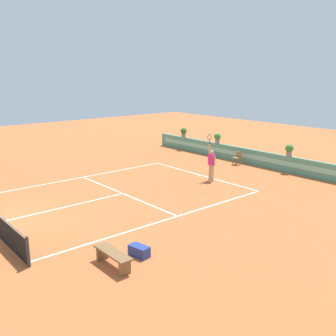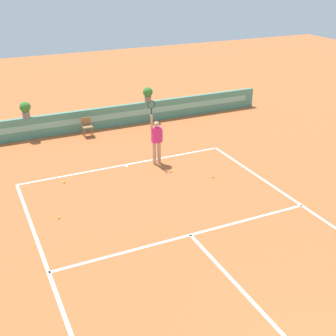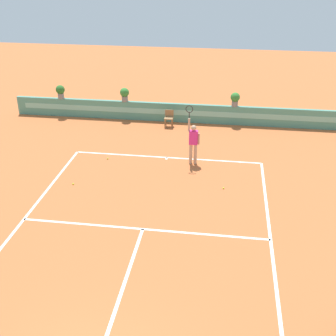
{
  "view_description": "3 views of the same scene",
  "coord_description": "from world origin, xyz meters",
  "px_view_note": "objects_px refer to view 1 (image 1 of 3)",
  "views": [
    {
      "loc": [
        15.5,
        -3.74,
        5.82
      ],
      "look_at": [
        0.47,
        8.95,
        1.0
      ],
      "focal_mm": 41.33,
      "sensor_mm": 36.0,
      "label": 1
    },
    {
      "loc": [
        -5.32,
        -3.41,
        7.28
      ],
      "look_at": [
        0.47,
        8.95,
        1.0
      ],
      "focal_mm": 48.27,
      "sensor_mm": 36.0,
      "label": 2
    },
    {
      "loc": [
        2.45,
        -4.85,
        8.11
      ],
      "look_at": [
        0.47,
        8.95,
        1.0
      ],
      "focal_mm": 45.44,
      "sensor_mm": 36.0,
      "label": 3
    }
  ],
  "objects_px": {
    "bench_courtside": "(113,256)",
    "tennis_ball_near_baseline": "(166,168)",
    "tennis_ball_by_sideline": "(128,172)",
    "potted_plant_left": "(217,137)",
    "ball_kid_chair": "(237,157)",
    "tennis_ball_mid_court": "(203,193)",
    "potted_plant_right": "(289,149)",
    "tennis_player": "(211,162)",
    "gear_bag": "(139,251)",
    "potted_plant_far_left": "(184,132)"
  },
  "relations": [
    {
      "from": "ball_kid_chair",
      "to": "tennis_ball_by_sideline",
      "type": "relative_size",
      "value": 12.5
    },
    {
      "from": "bench_courtside",
      "to": "tennis_ball_near_baseline",
      "type": "relative_size",
      "value": 23.53
    },
    {
      "from": "tennis_ball_near_baseline",
      "to": "bench_courtside",
      "type": "bearing_deg",
      "value": -47.32
    },
    {
      "from": "tennis_ball_near_baseline",
      "to": "potted_plant_left",
      "type": "distance_m",
      "value": 5.24
    },
    {
      "from": "tennis_ball_mid_court",
      "to": "potted_plant_left",
      "type": "bearing_deg",
      "value": 128.21
    },
    {
      "from": "ball_kid_chair",
      "to": "tennis_ball_mid_court",
      "type": "xyz_separation_m",
      "value": [
        2.99,
        -6.21,
        -0.44
      ]
    },
    {
      "from": "tennis_ball_mid_court",
      "to": "tennis_ball_by_sideline",
      "type": "bearing_deg",
      "value": -175.07
    },
    {
      "from": "ball_kid_chair",
      "to": "tennis_ball_mid_court",
      "type": "relative_size",
      "value": 12.5
    },
    {
      "from": "tennis_ball_near_baseline",
      "to": "ball_kid_chair",
      "type": "bearing_deg",
      "value": 64.03
    },
    {
      "from": "ball_kid_chair",
      "to": "gear_bag",
      "type": "xyz_separation_m",
      "value": [
        6.46,
        -12.63,
        -0.3
      ]
    },
    {
      "from": "potted_plant_far_left",
      "to": "potted_plant_right",
      "type": "height_order",
      "value": "same"
    },
    {
      "from": "potted_plant_right",
      "to": "tennis_ball_near_baseline",
      "type": "bearing_deg",
      "value": -137.04
    },
    {
      "from": "tennis_ball_mid_court",
      "to": "potted_plant_right",
      "type": "xyz_separation_m",
      "value": [
        0.33,
        6.94,
        1.38
      ]
    },
    {
      "from": "potted_plant_left",
      "to": "tennis_player",
      "type": "bearing_deg",
      "value": -50.11
    },
    {
      "from": "tennis_player",
      "to": "tennis_ball_near_baseline",
      "type": "height_order",
      "value": "tennis_player"
    },
    {
      "from": "potted_plant_right",
      "to": "tennis_ball_mid_court",
      "type": "bearing_deg",
      "value": -92.72
    },
    {
      "from": "tennis_ball_by_sideline",
      "to": "potted_plant_left",
      "type": "xyz_separation_m",
      "value": [
        0.35,
        7.45,
        1.38
      ]
    },
    {
      "from": "bench_courtside",
      "to": "tennis_ball_by_sideline",
      "type": "relative_size",
      "value": 23.53
    },
    {
      "from": "gear_bag",
      "to": "potted_plant_far_left",
      "type": "distance_m",
      "value": 18.32
    },
    {
      "from": "tennis_ball_near_baseline",
      "to": "potted_plant_left",
      "type": "xyz_separation_m",
      "value": [
        -0.38,
        5.05,
        1.38
      ]
    },
    {
      "from": "bench_courtside",
      "to": "tennis_ball_near_baseline",
      "type": "height_order",
      "value": "bench_courtside"
    },
    {
      "from": "tennis_ball_near_baseline",
      "to": "potted_plant_left",
      "type": "height_order",
      "value": "potted_plant_left"
    },
    {
      "from": "ball_kid_chair",
      "to": "tennis_ball_mid_court",
      "type": "distance_m",
      "value": 6.91
    },
    {
      "from": "bench_courtside",
      "to": "potted_plant_right",
      "type": "height_order",
      "value": "potted_plant_right"
    },
    {
      "from": "tennis_ball_by_sideline",
      "to": "potted_plant_left",
      "type": "distance_m",
      "value": 7.58
    },
    {
      "from": "gear_bag",
      "to": "tennis_ball_near_baseline",
      "type": "relative_size",
      "value": 10.29
    },
    {
      "from": "tennis_ball_mid_court",
      "to": "bench_courtside",
      "type": "bearing_deg",
      "value": -64.62
    },
    {
      "from": "gear_bag",
      "to": "tennis_player",
      "type": "height_order",
      "value": "tennis_player"
    },
    {
      "from": "gear_bag",
      "to": "tennis_ball_mid_court",
      "type": "distance_m",
      "value": 7.29
    },
    {
      "from": "gear_bag",
      "to": "potted_plant_right",
      "type": "bearing_deg",
      "value": 103.22
    },
    {
      "from": "tennis_ball_mid_court",
      "to": "tennis_ball_by_sideline",
      "type": "xyz_separation_m",
      "value": [
        -5.82,
        -0.5,
        0.0
      ]
    },
    {
      "from": "tennis_ball_near_baseline",
      "to": "tennis_ball_mid_court",
      "type": "bearing_deg",
      "value": -20.45
    },
    {
      "from": "tennis_ball_by_sideline",
      "to": "potted_plant_right",
      "type": "height_order",
      "value": "potted_plant_right"
    },
    {
      "from": "bench_courtside",
      "to": "tennis_ball_mid_court",
      "type": "bearing_deg",
      "value": 115.38
    },
    {
      "from": "ball_kid_chair",
      "to": "potted_plant_right",
      "type": "distance_m",
      "value": 3.52
    },
    {
      "from": "ball_kid_chair",
      "to": "tennis_ball_near_baseline",
      "type": "bearing_deg",
      "value": -115.97
    },
    {
      "from": "bench_courtside",
      "to": "tennis_ball_by_sideline",
      "type": "bearing_deg",
      "value": 143.36
    },
    {
      "from": "tennis_ball_by_sideline",
      "to": "potted_plant_right",
      "type": "distance_m",
      "value": 9.75
    },
    {
      "from": "potted_plant_far_left",
      "to": "tennis_ball_near_baseline",
      "type": "bearing_deg",
      "value": -52.12
    },
    {
      "from": "ball_kid_chair",
      "to": "tennis_ball_mid_court",
      "type": "height_order",
      "value": "ball_kid_chair"
    },
    {
      "from": "ball_kid_chair",
      "to": "gear_bag",
      "type": "bearing_deg",
      "value": -62.92
    },
    {
      "from": "potted_plant_far_left",
      "to": "potted_plant_left",
      "type": "distance_m",
      "value": 3.55
    },
    {
      "from": "tennis_player",
      "to": "potted_plant_left",
      "type": "xyz_separation_m",
      "value": [
        -4.09,
        4.9,
        0.36
      ]
    },
    {
      "from": "potted_plant_far_left",
      "to": "potted_plant_right",
      "type": "bearing_deg",
      "value": 0.0
    },
    {
      "from": "tennis_ball_near_baseline",
      "to": "potted_plant_right",
      "type": "distance_m",
      "value": 7.53
    },
    {
      "from": "ball_kid_chair",
      "to": "tennis_ball_by_sideline",
      "type": "bearing_deg",
      "value": -112.85
    },
    {
      "from": "bench_courtside",
      "to": "potted_plant_right",
      "type": "xyz_separation_m",
      "value": [
        -3.21,
        14.4,
        1.04
      ]
    },
    {
      "from": "gear_bag",
      "to": "potted_plant_far_left",
      "type": "height_order",
      "value": "potted_plant_far_left"
    },
    {
      "from": "ball_kid_chair",
      "to": "tennis_ball_mid_court",
      "type": "bearing_deg",
      "value": -64.31
    },
    {
      "from": "ball_kid_chair",
      "to": "tennis_player",
      "type": "xyz_separation_m",
      "value": [
        1.62,
        -4.17,
        0.57
      ]
    }
  ]
}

